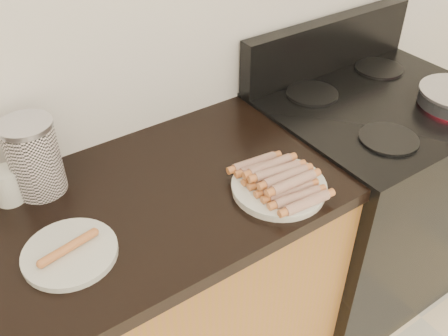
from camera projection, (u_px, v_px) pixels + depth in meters
wall_back at (118, 7)px, 1.33m from camera, size 4.00×0.04×2.60m
stove at (361, 201)px, 1.98m from camera, size 0.76×0.65×0.91m
stove_panel at (328, 45)px, 1.83m from camera, size 0.76×0.06×0.20m
burner_near_left at (389, 139)px, 1.51m from camera, size 0.18×0.18×0.01m
burner_far_left at (312, 93)px, 1.73m from camera, size 0.18×0.18×0.01m
burner_far_right at (379, 68)px, 1.89m from camera, size 0.18×0.18×0.01m
main_plate at (279, 188)px, 1.34m from camera, size 0.33×0.33×0.02m
side_plate at (70, 253)px, 1.16m from camera, size 0.24×0.24×0.02m
hotdog_pile at (279, 179)px, 1.32m from camera, size 0.13×0.25×0.05m
plain_sausages at (69, 247)px, 1.14m from camera, size 0.14×0.05×0.02m
canister at (34, 157)px, 1.29m from camera, size 0.14×0.14×0.21m
mug at (7, 186)px, 1.29m from camera, size 0.08×0.08×0.09m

